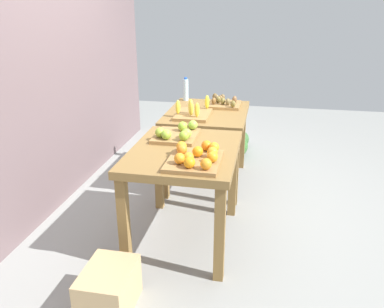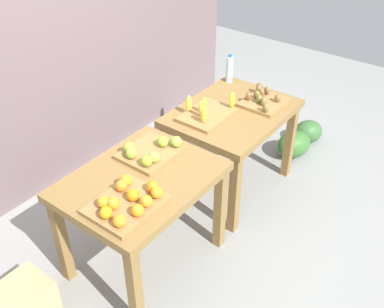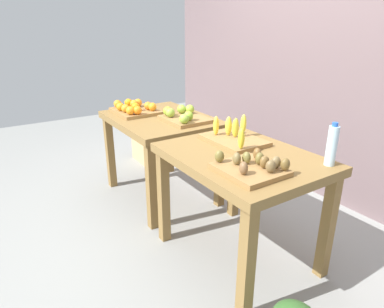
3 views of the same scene
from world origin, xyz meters
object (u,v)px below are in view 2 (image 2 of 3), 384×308
at_px(display_table_left, 141,191).
at_px(display_table_right, 232,122).
at_px(orange_bin, 127,202).
at_px(water_bottle, 229,69).
at_px(watermelon_pile, 300,139).
at_px(apple_bin, 150,152).
at_px(kiwi_bin, 263,100).
at_px(cardboard_produce_box, 20,305).
at_px(banana_crate, 207,113).

height_order(display_table_left, display_table_right, same).
bearing_deg(display_table_right, orange_bin, -174.33).
height_order(display_table_left, water_bottle, water_bottle).
bearing_deg(watermelon_pile, display_table_left, 172.66).
bearing_deg(apple_bin, kiwi_bin, -12.37).
bearing_deg(watermelon_pile, water_bottle, 130.01).
relative_size(display_table_left, watermelon_pile, 1.43).
relative_size(orange_bin, kiwi_bin, 1.23).
xyz_separation_m(kiwi_bin, cardboard_produce_box, (-2.24, 0.44, -0.67)).
distance_m(apple_bin, cardboard_produce_box, 1.31).
distance_m(display_table_right, kiwi_bin, 0.32).
relative_size(display_table_right, water_bottle, 3.98).
bearing_deg(cardboard_produce_box, display_table_right, -8.54).
relative_size(display_table_left, display_table_right, 1.00).
xyz_separation_m(orange_bin, cardboard_produce_box, (-0.62, 0.44, -0.68)).
distance_m(display_table_right, orange_bin, 1.39).
height_order(display_table_right, water_bottle, water_bottle).
bearing_deg(apple_bin, watermelon_pile, -11.53).
relative_size(watermelon_pile, cardboard_produce_box, 1.82).
relative_size(display_table_left, apple_bin, 2.56).
distance_m(display_table_left, watermelon_pile, 2.11).
distance_m(apple_bin, banana_crate, 0.68).
height_order(water_bottle, cardboard_produce_box, water_bottle).
xyz_separation_m(display_table_right, water_bottle, (0.42, 0.31, 0.24)).
bearing_deg(kiwi_bin, watermelon_pile, -10.06).
height_order(display_table_right, kiwi_bin, kiwi_bin).
relative_size(display_table_right, watermelon_pile, 1.43).
relative_size(banana_crate, cardboard_produce_box, 1.12).
distance_m(water_bottle, cardboard_produce_box, 2.53).
xyz_separation_m(display_table_right, apple_bin, (-0.90, 0.11, 0.16)).
height_order(orange_bin, cardboard_produce_box, orange_bin).
bearing_deg(banana_crate, orange_bin, -168.19).
bearing_deg(cardboard_produce_box, orange_bin, -35.17).
distance_m(orange_bin, kiwi_bin, 1.62).
height_order(display_table_left, apple_bin, apple_bin).
relative_size(display_table_right, orange_bin, 2.29).
xyz_separation_m(orange_bin, watermelon_pile, (2.28, -0.12, -0.70)).
bearing_deg(kiwi_bin, cardboard_produce_box, 168.80).
height_order(kiwi_bin, water_bottle, water_bottle).
height_order(apple_bin, banana_crate, banana_crate).
height_order(banana_crate, cardboard_produce_box, banana_crate).
distance_m(banana_crate, water_bottle, 0.67).
bearing_deg(apple_bin, water_bottle, 8.93).
relative_size(orange_bin, apple_bin, 1.12).
xyz_separation_m(kiwi_bin, water_bottle, (0.18, 0.46, 0.09)).
bearing_deg(display_table_left, cardboard_produce_box, 161.11).
bearing_deg(cardboard_produce_box, banana_crate, -6.22).
relative_size(display_table_left, banana_crate, 2.32).
distance_m(water_bottle, watermelon_pile, 1.08).
bearing_deg(water_bottle, kiwi_bin, -111.00).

